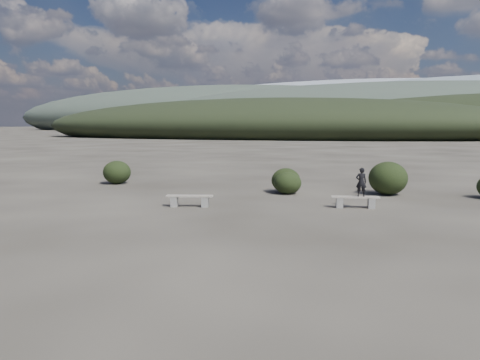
% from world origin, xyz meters
% --- Properties ---
extents(ground, '(1200.00, 1200.00, 0.00)m').
position_xyz_m(ground, '(0.00, 0.00, 0.00)').
color(ground, '#2B2721').
rests_on(ground, ground).
extents(bench_left, '(1.65, 0.77, 0.40)m').
position_xyz_m(bench_left, '(-2.77, 4.21, 0.25)').
color(bench_left, gray).
rests_on(bench_left, ground).
extents(bench_right, '(1.64, 0.67, 0.40)m').
position_xyz_m(bench_right, '(2.72, 5.83, 0.24)').
color(bench_right, gray).
rests_on(bench_right, ground).
extents(seated_person, '(0.40, 0.30, 0.99)m').
position_xyz_m(seated_person, '(2.89, 5.87, 0.90)').
color(seated_person, black).
rests_on(seated_person, bench_right).
extents(shrub_b, '(1.21, 1.21, 1.04)m').
position_xyz_m(shrub_b, '(-0.40, 8.67, 0.52)').
color(shrub_b, black).
rests_on(shrub_b, ground).
extents(shrub_c, '(1.14, 1.14, 0.91)m').
position_xyz_m(shrub_c, '(-0.24, 8.31, 0.46)').
color(shrub_c, black).
rests_on(shrub_c, ground).
extents(shrub_d, '(1.55, 1.55, 1.36)m').
position_xyz_m(shrub_d, '(3.69, 9.42, 0.68)').
color(shrub_d, black).
rests_on(shrub_d, ground).
extents(shrub_f, '(1.32, 1.32, 1.12)m').
position_xyz_m(shrub_f, '(-8.83, 8.93, 0.56)').
color(shrub_f, black).
rests_on(shrub_f, ground).
extents(mountain_ridges, '(500.00, 400.00, 56.00)m').
position_xyz_m(mountain_ridges, '(-7.48, 339.06, 10.84)').
color(mountain_ridges, black).
rests_on(mountain_ridges, ground).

